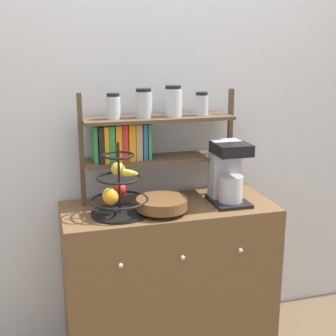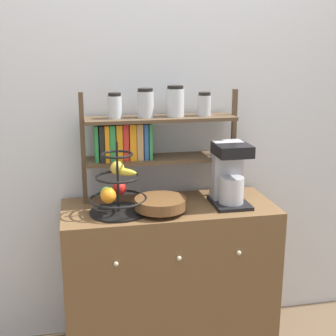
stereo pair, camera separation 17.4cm
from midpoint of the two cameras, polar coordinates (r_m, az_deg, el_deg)
wall_back at (r=2.61m, az=0.81°, el=6.81°), size 7.00×0.05×2.60m
sideboard at (r=2.63m, az=2.07°, el=-13.39°), size 1.11×0.49×0.85m
coffee_maker at (r=2.48m, az=9.45°, el=-0.65°), size 0.18×0.24×0.33m
fruit_stand at (r=2.32m, az=-4.16°, el=-2.75°), size 0.29×0.29×0.37m
wooden_bowl at (r=2.34m, az=1.20°, el=-4.45°), size 0.26×0.26×0.08m
shelf_hutch at (r=2.47m, az=-0.78°, el=4.38°), size 0.84×0.20×0.61m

